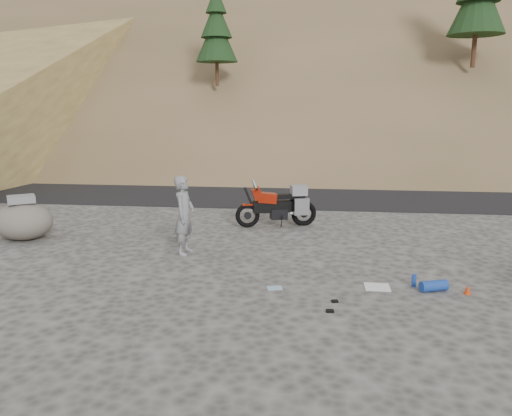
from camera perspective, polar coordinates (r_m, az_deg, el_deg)
The scene contains 14 objects.
ground at distance 10.82m, azimuth 2.73°, elevation -6.29°, with size 140.00×140.00×0.00m, color #413F3C.
road at distance 19.57m, azimuth 4.52°, elevation 1.89°, with size 120.00×7.00×0.05m, color black.
hillside at distance 51.73m, azimuth 6.07°, elevation 20.34°, with size 120.00×73.00×46.72m.
motorcycle at distance 13.87m, azimuth 2.77°, elevation 0.25°, with size 2.25×1.01×1.37m.
man at distance 11.59m, azimuth -8.06°, elevation -5.16°, with size 0.65×0.43×1.79m, color gray.
boulder at distance 13.83m, azimuth -25.06°, elevation -1.29°, with size 1.82×1.70×1.13m.
small_rock at distance 13.96m, azimuth -25.74°, elevation -2.35°, with size 0.84×0.77×0.45m.
gear_white_cloth at distance 9.70m, azimuth 13.68°, elevation -8.76°, with size 0.46×0.41×0.02m, color white.
gear_blue_mat at distance 9.78m, azimuth 19.65°, elevation -8.38°, with size 0.20×0.20×0.50m, color #1A3E9D.
gear_bottle at distance 9.90m, azimuth 17.59°, elevation -7.91°, with size 0.08×0.08×0.23m, color #1A3E9D.
gear_funnel at distance 9.86m, azimuth 23.03°, elevation -8.58°, with size 0.13×0.13×0.17m, color red.
gear_glove_a at distance 8.47m, azimuth 8.45°, elevation -11.56°, with size 0.13×0.09×0.04m, color black.
gear_glove_b at distance 8.88m, azimuth 8.99°, elevation -10.47°, with size 0.11×0.08×0.04m, color black.
gear_blue_cloth at distance 9.40m, azimuth 2.13°, elevation -9.11°, with size 0.28×0.20×0.01m, color #8AB9D6.
Camera 1 is at (0.66, -10.27, 3.36)m, focal length 35.00 mm.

